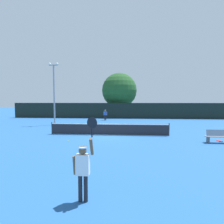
# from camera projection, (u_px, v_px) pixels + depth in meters

# --- Properties ---
(ground_plane) EXTENTS (120.00, 120.00, 0.00)m
(ground_plane) POSITION_uv_depth(u_px,v_px,m) (109.00, 135.00, 14.99)
(ground_plane) COLOR #235693
(tennis_net) EXTENTS (10.12, 0.08, 1.07)m
(tennis_net) POSITION_uv_depth(u_px,v_px,m) (109.00, 129.00, 14.96)
(tennis_net) COLOR #232328
(tennis_net) RESTS_ON ground
(perimeter_fence) EXTENTS (35.62, 0.12, 2.56)m
(perimeter_fence) POSITION_uv_depth(u_px,v_px,m) (117.00, 111.00, 29.14)
(perimeter_fence) COLOR black
(perimeter_fence) RESTS_ON ground
(player_serving) EXTENTS (0.68, 0.39, 2.46)m
(player_serving) POSITION_uv_depth(u_px,v_px,m) (83.00, 165.00, 5.04)
(player_serving) COLOR white
(player_serving) RESTS_ON ground
(player_receiving) EXTENTS (0.57, 0.23, 1.55)m
(player_receiving) POSITION_uv_depth(u_px,v_px,m) (105.00, 114.00, 26.25)
(player_receiving) COLOR blue
(player_receiving) RESTS_ON ground
(tennis_ball) EXTENTS (0.07, 0.07, 0.07)m
(tennis_ball) POSITION_uv_depth(u_px,v_px,m) (68.00, 141.00, 12.65)
(tennis_ball) COLOR #CCE033
(tennis_ball) RESTS_ON ground
(spare_racket) EXTENTS (0.28, 0.52, 0.04)m
(spare_racket) POSITION_uv_depth(u_px,v_px,m) (219.00, 141.00, 12.75)
(spare_racket) COLOR black
(spare_racket) RESTS_ON ground
(courtside_bench) EXTENTS (1.80, 0.44, 0.95)m
(courtside_bench) POSITION_uv_depth(u_px,v_px,m) (219.00, 136.00, 12.10)
(courtside_bench) COLOR gray
(courtside_bench) RESTS_ON ground
(light_pole) EXTENTS (1.18, 0.28, 7.43)m
(light_pole) POSITION_uv_depth(u_px,v_px,m) (54.00, 90.00, 21.05)
(light_pole) COLOR gray
(light_pole) RESTS_ON ground
(large_tree) EXTENTS (6.40, 6.40, 8.02)m
(large_tree) POSITION_uv_depth(u_px,v_px,m) (119.00, 91.00, 32.42)
(large_tree) COLOR brown
(large_tree) RESTS_ON ground
(parked_car_near) EXTENTS (2.00, 4.25, 1.69)m
(parked_car_near) POSITION_uv_depth(u_px,v_px,m) (101.00, 112.00, 34.75)
(parked_car_near) COLOR white
(parked_car_near) RESTS_ON ground
(parked_car_mid) EXTENTS (2.47, 4.42, 1.69)m
(parked_car_mid) POSITION_uv_depth(u_px,v_px,m) (128.00, 111.00, 37.59)
(parked_car_mid) COLOR black
(parked_car_mid) RESTS_ON ground
(parked_car_far) EXTENTS (2.20, 4.33, 1.69)m
(parked_car_far) POSITION_uv_depth(u_px,v_px,m) (171.00, 112.00, 34.81)
(parked_car_far) COLOR white
(parked_car_far) RESTS_ON ground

